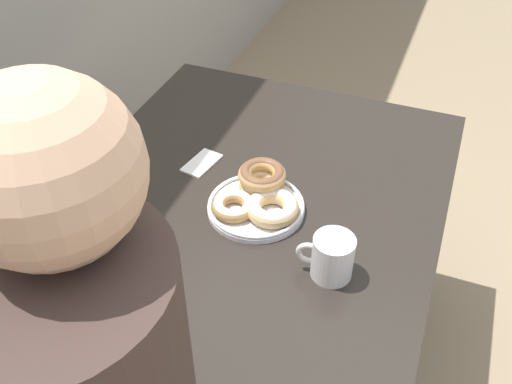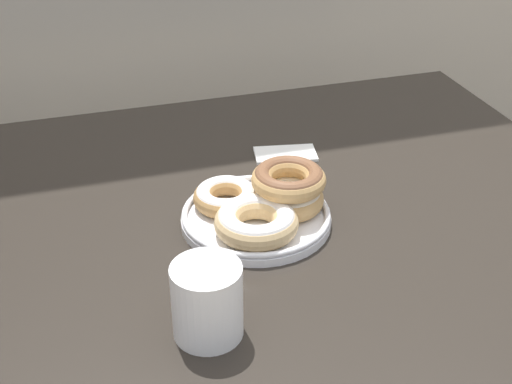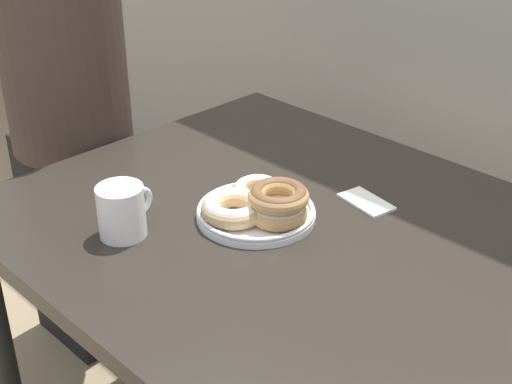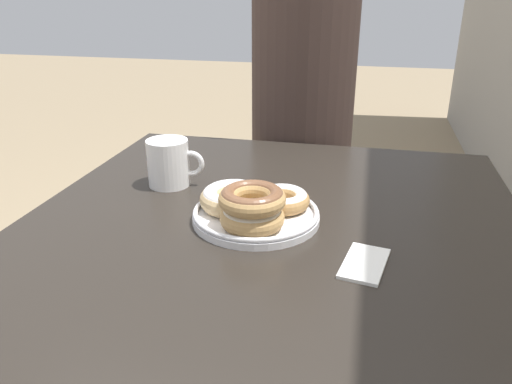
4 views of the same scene
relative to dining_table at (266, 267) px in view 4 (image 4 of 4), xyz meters
The scene contains 5 objects.
dining_table is the anchor object (origin of this frame).
donut_plate 0.12m from the dining_table, 142.01° to the right, with size 0.26×0.25×0.09m.
coffee_mug 0.35m from the dining_table, 126.53° to the right, with size 0.09×0.13×0.11m.
person_figure 0.78m from the dining_table, behind, with size 0.36×0.32×1.44m.
napkin 0.20m from the dining_table, 69.60° to the left, with size 0.13×0.09×0.01m.
Camera 4 is at (0.80, 0.37, 1.16)m, focal length 35.00 mm.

